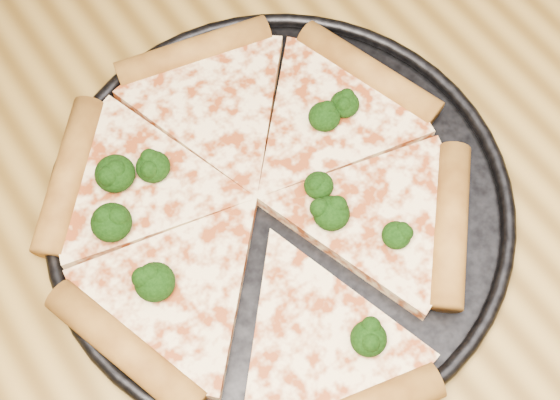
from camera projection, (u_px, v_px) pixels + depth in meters
dining_table at (189, 310)px, 0.75m from camera, size 1.20×0.90×0.75m
pizza_pan at (280, 204)px, 0.68m from camera, size 0.41×0.41×0.02m
pizza at (259, 204)px, 0.67m from camera, size 0.39×0.41×0.03m
broccoli_florets at (231, 206)px, 0.66m from camera, size 0.26×0.27×0.03m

